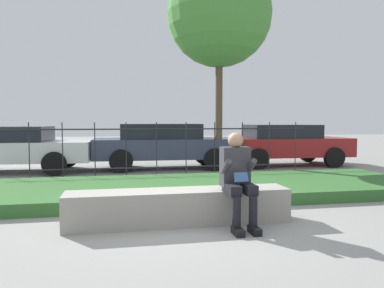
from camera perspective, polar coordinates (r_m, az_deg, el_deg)
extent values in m
plane|color=gray|center=(5.34, -0.78, -11.95)|extent=(60.00, 60.00, 0.00)
cube|color=gray|center=(5.27, -1.98, -9.53)|extent=(3.09, 0.53, 0.47)
cube|color=slate|center=(5.31, -1.97, -11.59)|extent=(2.97, 0.49, 0.08)
cube|color=black|center=(4.84, 7.00, -13.09)|extent=(0.11, 0.26, 0.09)
cylinder|color=black|center=(4.83, 6.80, -10.21)|extent=(0.11, 0.11, 0.38)
cube|color=black|center=(4.97, 6.07, -6.85)|extent=(0.15, 0.42, 0.13)
cube|color=black|center=(4.91, 9.51, -12.87)|extent=(0.11, 0.26, 0.09)
cylinder|color=black|center=(4.90, 9.29, -10.03)|extent=(0.11, 0.11, 0.38)
cube|color=black|center=(5.04, 8.47, -6.73)|extent=(0.15, 0.42, 0.13)
cube|color=#333338|center=(5.16, 6.56, -3.44)|extent=(0.38, 0.24, 0.54)
sphere|color=tan|center=(5.11, 6.66, 0.60)|extent=(0.21, 0.21, 0.21)
cylinder|color=#333338|center=(4.96, 5.24, -3.48)|extent=(0.08, 0.29, 0.24)
cylinder|color=#333338|center=(5.07, 8.96, -3.36)|extent=(0.08, 0.29, 0.24)
cube|color=#335689|center=(4.93, 7.48, -5.06)|extent=(0.18, 0.09, 0.13)
cube|color=#33662D|center=(7.29, -3.71, -6.90)|extent=(10.13, 2.68, 0.21)
cylinder|color=#232326|center=(9.31, -5.40, -3.55)|extent=(8.13, 0.03, 0.03)
cylinder|color=#232326|center=(9.24, -5.43, 2.29)|extent=(8.13, 0.03, 0.03)
cylinder|color=#232326|center=(9.44, -23.56, -1.19)|extent=(0.02, 0.02, 1.39)
cylinder|color=#232326|center=(9.31, -19.12, -1.15)|extent=(0.02, 0.02, 1.39)
cylinder|color=#232326|center=(9.24, -14.57, -1.10)|extent=(0.02, 0.02, 1.39)
cylinder|color=#232326|center=(9.22, -9.98, -1.05)|extent=(0.02, 0.02, 1.39)
cylinder|color=#232326|center=(9.27, -5.41, -0.99)|extent=(0.02, 0.02, 1.39)
cylinder|color=#232326|center=(9.37, -0.91, -0.92)|extent=(0.02, 0.02, 1.39)
cylinder|color=#232326|center=(9.53, 3.46, -0.85)|extent=(0.02, 0.02, 1.39)
cylinder|color=#232326|center=(9.74, 7.67, -0.78)|extent=(0.02, 0.02, 1.39)
cylinder|color=#232326|center=(10.01, 11.68, -0.71)|extent=(0.02, 0.02, 1.39)
cylinder|color=#232326|center=(10.32, 15.46, -0.64)|extent=(0.02, 0.02, 1.39)
cube|color=#383D56|center=(11.27, -3.94, -0.60)|extent=(4.31, 1.81, 0.58)
cube|color=black|center=(11.23, -4.82, 1.97)|extent=(2.39, 1.55, 0.44)
cylinder|color=black|center=(10.69, 3.53, -2.38)|extent=(0.65, 0.22, 0.65)
cylinder|color=black|center=(12.28, 1.84, -1.61)|extent=(0.65, 0.22, 0.65)
cylinder|color=black|center=(10.43, -10.75, -2.58)|extent=(0.65, 0.22, 0.65)
cylinder|color=black|center=(12.06, -10.55, -1.76)|extent=(0.65, 0.22, 0.65)
cube|color=maroon|center=(12.41, 14.03, -0.39)|extent=(3.96, 1.88, 0.58)
cube|color=black|center=(12.32, 13.40, 1.91)|extent=(2.19, 1.61, 0.42)
cylinder|color=black|center=(12.21, 20.86, -1.94)|extent=(0.62, 0.22, 0.62)
cylinder|color=black|center=(13.73, 17.21, -1.28)|extent=(0.62, 0.22, 0.62)
cylinder|color=black|center=(11.19, 10.08, -2.24)|extent=(0.62, 0.22, 0.62)
cylinder|color=black|center=(12.82, 7.49, -1.48)|extent=(0.62, 0.22, 0.62)
cube|color=silver|center=(11.56, -26.06, -0.97)|extent=(4.59, 2.10, 0.55)
cube|color=black|center=(11.59, -26.97, 1.38)|extent=(2.56, 1.76, 0.41)
cylinder|color=black|center=(10.34, -20.22, -2.84)|extent=(0.64, 0.24, 0.63)
cylinder|color=black|center=(12.11, -18.41, -1.90)|extent=(0.64, 0.24, 0.63)
cylinder|color=brown|center=(10.78, 4.12, 5.56)|extent=(0.20, 0.20, 3.62)
sphere|color=#4C8E3D|center=(11.18, 4.18, 19.11)|extent=(2.96, 2.96, 2.96)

